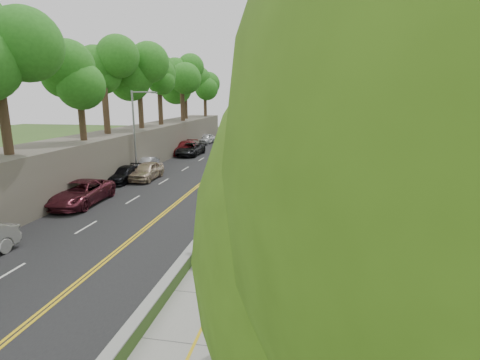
{
  "coord_description": "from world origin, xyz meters",
  "views": [
    {
      "loc": [
        5.45,
        -18.76,
        7.62
      ],
      "look_at": [
        0.5,
        8.0,
        1.4
      ],
      "focal_mm": 28.0,
      "sensor_mm": 36.0,
      "label": 1
    }
  ],
  "objects_px": {
    "streetlight": "(136,127)",
    "person_far": "(294,160)",
    "car_2": "(81,193)",
    "concrete_block": "(272,239)",
    "painter_0": "(238,193)",
    "signpost": "(208,221)",
    "construction_barrel": "(283,168)"
  },
  "relations": [
    {
      "from": "construction_barrel",
      "to": "person_far",
      "type": "height_order",
      "value": "person_far"
    },
    {
      "from": "painter_0",
      "to": "person_far",
      "type": "distance_m",
      "value": 14.68
    },
    {
      "from": "construction_barrel",
      "to": "car_2",
      "type": "height_order",
      "value": "car_2"
    },
    {
      "from": "car_2",
      "to": "person_far",
      "type": "distance_m",
      "value": 21.39
    },
    {
      "from": "streetlight",
      "to": "concrete_block",
      "type": "distance_m",
      "value": 21.06
    },
    {
      "from": "construction_barrel",
      "to": "car_2",
      "type": "bearing_deg",
      "value": -134.19
    },
    {
      "from": "signpost",
      "to": "streetlight",
      "type": "bearing_deg",
      "value": 124.08
    },
    {
      "from": "concrete_block",
      "to": "person_far",
      "type": "bearing_deg",
      "value": 89.53
    },
    {
      "from": "streetlight",
      "to": "signpost",
      "type": "xyz_separation_m",
      "value": [
        11.51,
        -17.02,
        -2.68
      ]
    },
    {
      "from": "concrete_block",
      "to": "car_2",
      "type": "xyz_separation_m",
      "value": [
        -14.08,
        5.15,
        0.41
      ]
    },
    {
      "from": "streetlight",
      "to": "painter_0",
      "type": "distance_m",
      "value": 14.32
    },
    {
      "from": "streetlight",
      "to": "car_2",
      "type": "xyz_separation_m",
      "value": [
        0.21,
        -9.75,
        -3.78
      ]
    },
    {
      "from": "streetlight",
      "to": "car_2",
      "type": "relative_size",
      "value": 1.35
    },
    {
      "from": "car_2",
      "to": "painter_0",
      "type": "height_order",
      "value": "painter_0"
    },
    {
      "from": "car_2",
      "to": "person_far",
      "type": "height_order",
      "value": "person_far"
    },
    {
      "from": "concrete_block",
      "to": "painter_0",
      "type": "xyz_separation_m",
      "value": [
        -3.08,
        6.78,
        0.52
      ]
    },
    {
      "from": "signpost",
      "to": "person_far",
      "type": "relative_size",
      "value": 1.65
    },
    {
      "from": "person_far",
      "to": "construction_barrel",
      "type": "bearing_deg",
      "value": 84.56
    },
    {
      "from": "construction_barrel",
      "to": "concrete_block",
      "type": "height_order",
      "value": "construction_barrel"
    },
    {
      "from": "construction_barrel",
      "to": "concrete_block",
      "type": "bearing_deg",
      "value": -87.48
    },
    {
      "from": "person_far",
      "to": "signpost",
      "type": "bearing_deg",
      "value": 100.69
    },
    {
      "from": "signpost",
      "to": "concrete_block",
      "type": "xyz_separation_m",
      "value": [
        2.78,
        2.12,
        -1.51
      ]
    },
    {
      "from": "streetlight",
      "to": "person_far",
      "type": "distance_m",
      "value": 16.15
    },
    {
      "from": "streetlight",
      "to": "construction_barrel",
      "type": "distance_m",
      "value": 14.62
    },
    {
      "from": "person_far",
      "to": "car_2",
      "type": "bearing_deg",
      "value": 66.14
    },
    {
      "from": "streetlight",
      "to": "painter_0",
      "type": "relative_size",
      "value": 4.35
    },
    {
      "from": "streetlight",
      "to": "painter_0",
      "type": "bearing_deg",
      "value": -35.88
    },
    {
      "from": "signpost",
      "to": "painter_0",
      "type": "xyz_separation_m",
      "value": [
        -0.3,
        8.91,
        -0.99
      ]
    },
    {
      "from": "car_2",
      "to": "painter_0",
      "type": "bearing_deg",
      "value": 5.98
    },
    {
      "from": "construction_barrel",
      "to": "painter_0",
      "type": "relative_size",
      "value": 0.45
    },
    {
      "from": "signpost",
      "to": "person_far",
      "type": "distance_m",
      "value": 23.42
    },
    {
      "from": "streetlight",
      "to": "person_far",
      "type": "xyz_separation_m",
      "value": [
        14.46,
        6.2,
        -3.65
      ]
    }
  ]
}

